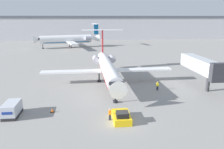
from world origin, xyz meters
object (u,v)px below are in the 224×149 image
at_px(worker_by_wing, 157,86).
at_px(traffic_cone_left, 52,110).
at_px(jet_bridge, 202,66).
at_px(airplane_parked_far_left, 68,39).
at_px(worker_near_tug, 110,114).
at_px(pushback_tug, 121,117).
at_px(airplane_main, 108,67).
at_px(luggage_cart, 12,109).

relative_size(worker_by_wing, traffic_cone_left, 2.91).
distance_m(worker_by_wing, jet_bridge, 10.17).
height_order(traffic_cone_left, airplane_parked_far_left, airplane_parked_far_left).
bearing_deg(worker_near_tug, pushback_tug, -9.81).
xyz_separation_m(airplane_main, luggage_cart, (-15.17, -15.50, -2.34)).
xyz_separation_m(worker_near_tug, airplane_parked_far_left, (-12.67, 77.77, 3.03)).
bearing_deg(traffic_cone_left, worker_near_tug, -22.45).
bearing_deg(traffic_cone_left, airplane_parked_far_left, 93.28).
bearing_deg(traffic_cone_left, luggage_cart, -172.81).
bearing_deg(airplane_main, luggage_cart, -134.40).
bearing_deg(worker_near_tug, luggage_cart, 168.77).
bearing_deg(pushback_tug, airplane_main, 91.19).
distance_m(airplane_main, airplane_parked_far_left, 61.10).
distance_m(worker_near_tug, jet_bridge, 24.21).
xyz_separation_m(airplane_main, worker_near_tug, (-1.20, -18.27, -2.46)).
distance_m(worker_near_tug, airplane_parked_far_left, 78.86).
height_order(airplane_main, airplane_parked_far_left, airplane_parked_far_left).
xyz_separation_m(worker_near_tug, jet_bridge, (19.93, 13.27, 3.56)).
bearing_deg(worker_by_wing, airplane_parked_far_left, 109.40).
height_order(luggage_cart, worker_near_tug, luggage_cart).
relative_size(pushback_tug, jet_bridge, 0.29).
bearing_deg(traffic_cone_left, pushback_tug, -20.57).
xyz_separation_m(luggage_cart, airplane_parked_far_left, (1.31, 75.00, 2.90)).
xyz_separation_m(luggage_cart, traffic_cone_left, (5.57, 0.70, -0.74)).
relative_size(airplane_main, worker_by_wing, 16.86).
bearing_deg(pushback_tug, jet_bridge, 36.43).
distance_m(worker_near_tug, worker_by_wing, 15.93).
bearing_deg(pushback_tug, worker_by_wing, 54.03).
xyz_separation_m(luggage_cart, worker_near_tug, (13.98, -2.77, -0.13)).
bearing_deg(luggage_cart, traffic_cone_left, 7.19).
bearing_deg(jet_bridge, airplane_main, 165.06).
bearing_deg(pushback_tug, luggage_cart, 168.92).
xyz_separation_m(pushback_tug, worker_by_wing, (8.91, 12.27, 0.33)).
relative_size(worker_near_tug, traffic_cone_left, 2.87).
height_order(airplane_main, worker_near_tug, airplane_main).
distance_m(airplane_main, worker_by_wing, 11.47).
relative_size(luggage_cart, worker_by_wing, 2.17).
distance_m(pushback_tug, airplane_parked_far_left, 79.41).
bearing_deg(pushback_tug, traffic_cone_left, 159.43).
bearing_deg(airplane_parked_far_left, luggage_cart, -91.00).
relative_size(pushback_tug, worker_by_wing, 2.35).
xyz_separation_m(worker_by_wing, airplane_parked_far_left, (-23.16, 65.77, 3.02)).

